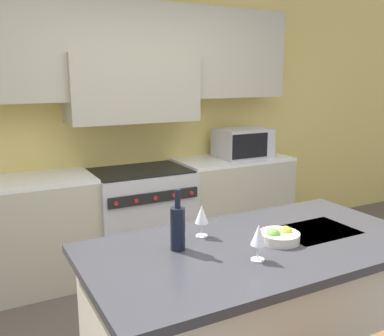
% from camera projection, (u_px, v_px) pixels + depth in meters
% --- Properties ---
extents(back_cabinetry, '(10.00, 0.46, 2.70)m').
position_uv_depth(back_cabinetry, '(127.00, 95.00, 4.00)').
color(back_cabinetry, '#DBC166').
rests_on(back_cabinetry, ground_plane).
extents(back_counter, '(3.23, 0.62, 0.94)m').
position_uv_depth(back_counter, '(140.00, 216.00, 4.02)').
color(back_counter, '#B2AD93').
rests_on(back_counter, ground_plane).
extents(range_stove, '(0.89, 0.70, 0.92)m').
position_uv_depth(range_stove, '(141.00, 218.00, 4.00)').
color(range_stove, '#B7B7BC').
rests_on(range_stove, ground_plane).
extents(microwave, '(0.53, 0.41, 0.30)m').
position_uv_depth(microwave, '(243.00, 143.00, 4.41)').
color(microwave, '#B7B7BC').
rests_on(microwave, back_counter).
extents(kitchen_island, '(1.82, 0.94, 0.90)m').
position_uv_depth(kitchen_island, '(255.00, 320.00, 2.34)').
color(kitchen_island, beige).
rests_on(kitchen_island, ground_plane).
extents(wine_bottle, '(0.08, 0.08, 0.31)m').
position_uv_depth(wine_bottle, '(178.00, 227.00, 2.15)').
color(wine_bottle, black).
rests_on(wine_bottle, kitchen_island).
extents(wine_glass_near, '(0.07, 0.07, 0.18)m').
position_uv_depth(wine_glass_near, '(258.00, 236.00, 2.01)').
color(wine_glass_near, white).
rests_on(wine_glass_near, kitchen_island).
extents(wine_glass_far, '(0.07, 0.07, 0.18)m').
position_uv_depth(wine_glass_far, '(202.00, 215.00, 2.32)').
color(wine_glass_far, white).
rests_on(wine_glass_far, kitchen_island).
extents(fruit_bowl, '(0.21, 0.21, 0.08)m').
position_uv_depth(fruit_bowl, '(279.00, 236.00, 2.26)').
color(fruit_bowl, silver).
rests_on(fruit_bowl, kitchen_island).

